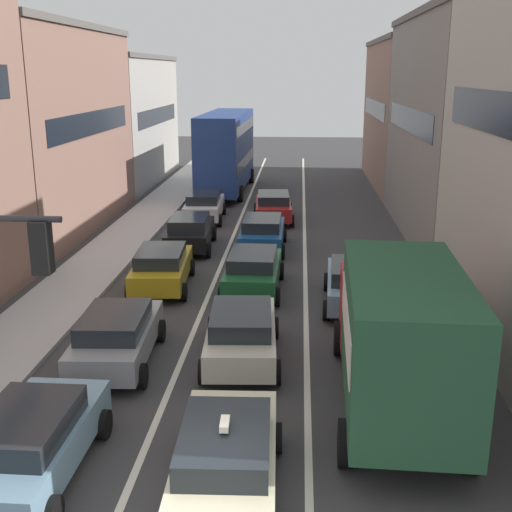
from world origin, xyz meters
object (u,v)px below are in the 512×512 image
(sedan_centre_lane_second, at_px, (242,333))
(wagon_left_lane_second, at_px, (116,336))
(sedan_left_lane_front, at_px, (30,442))
(sedan_left_lane_fifth, at_px, (204,205))
(removalist_box_truck, at_px, (399,331))
(bus_mid_queue_primary, at_px, (226,148))
(coupe_centre_lane_fourth, at_px, (262,232))
(sedan_centre_lane_fifth, at_px, (273,206))
(sedan_left_lane_fourth, at_px, (190,231))
(sedan_left_lane_third, at_px, (162,267))
(taxi_centre_lane_front, at_px, (226,459))
(sedan_right_lane_behind_truck, at_px, (355,283))
(hatchback_centre_lane_third, at_px, (253,270))

(sedan_centre_lane_second, distance_m, wagon_left_lane_second, 3.34)
(sedan_left_lane_front, distance_m, sedan_left_lane_fifth, 22.71)
(removalist_box_truck, distance_m, bus_mid_queue_primary, 28.77)
(coupe_centre_lane_fourth, bearing_deg, bus_mid_queue_primary, 12.91)
(removalist_box_truck, relative_size, sedan_centre_lane_fifth, 1.77)
(wagon_left_lane_second, relative_size, sedan_left_lane_fourth, 1.00)
(removalist_box_truck, bearing_deg, wagon_left_lane_second, 75.86)
(wagon_left_lane_second, bearing_deg, sedan_left_lane_front, 174.66)
(sedan_left_lane_front, bearing_deg, bus_mid_queue_primary, -0.02)
(sedan_left_lane_front, distance_m, sedan_left_lane_third, 11.55)
(removalist_box_truck, height_order, coupe_centre_lane_fourth, removalist_box_truck)
(sedan_left_lane_front, bearing_deg, coupe_centre_lane_fourth, -10.90)
(sedan_left_lane_fifth, bearing_deg, sedan_left_lane_front, 177.48)
(taxi_centre_lane_front, xyz_separation_m, sedan_left_lane_third, (-3.67, 11.87, -0.00))
(sedan_left_lane_front, height_order, wagon_left_lane_second, same)
(sedan_right_lane_behind_truck, bearing_deg, coupe_centre_lane_fourth, 29.53)
(wagon_left_lane_second, xyz_separation_m, sedan_right_lane_behind_truck, (6.69, 4.96, 0.00))
(sedan_left_lane_fifth, xyz_separation_m, sedan_right_lane_behind_truck, (6.88, -12.57, 0.00))
(removalist_box_truck, height_order, sedan_left_lane_front, removalist_box_truck)
(removalist_box_truck, bearing_deg, coupe_centre_lane_fourth, 17.51)
(sedan_left_lane_fourth, distance_m, sedan_right_lane_behind_truck, 9.55)
(wagon_left_lane_second, relative_size, hatchback_centre_lane_third, 1.01)
(taxi_centre_lane_front, relative_size, sedan_centre_lane_second, 0.99)
(sedan_left_lane_front, relative_size, sedan_right_lane_behind_truck, 0.99)
(sedan_left_lane_fourth, relative_size, sedan_right_lane_behind_truck, 1.00)
(sedan_left_lane_fourth, bearing_deg, bus_mid_queue_primary, -2.97)
(taxi_centre_lane_front, relative_size, bus_mid_queue_primary, 0.41)
(coupe_centre_lane_fourth, distance_m, sedan_centre_lane_fifth, 5.84)
(removalist_box_truck, bearing_deg, taxi_centre_lane_front, 136.47)
(wagon_left_lane_second, xyz_separation_m, sedan_left_lane_fourth, (0.02, 11.78, 0.00))
(sedan_centre_lane_fifth, height_order, bus_mid_queue_primary, bus_mid_queue_primary)
(sedan_left_lane_front, bearing_deg, sedan_right_lane_behind_truck, -33.79)
(hatchback_centre_lane_third, bearing_deg, sedan_left_lane_fourth, 30.65)
(sedan_left_lane_fifth, bearing_deg, sedan_right_lane_behind_truck, -153.73)
(sedan_right_lane_behind_truck, bearing_deg, sedan_left_lane_third, 80.85)
(sedan_centre_lane_second, relative_size, sedan_left_lane_fifth, 1.00)
(sedan_left_lane_third, height_order, bus_mid_queue_primary, bus_mid_queue_primary)
(sedan_left_lane_third, distance_m, sedan_centre_lane_fifth, 11.82)
(sedan_left_lane_fourth, height_order, sedan_right_lane_behind_truck, same)
(removalist_box_truck, xyz_separation_m, sedan_right_lane_behind_truck, (-0.38, 6.99, -1.18))
(sedan_left_lane_front, xyz_separation_m, sedan_centre_lane_fifth, (3.67, 22.82, 0.00))
(sedan_left_lane_third, relative_size, sedan_left_lane_fourth, 1.01)
(sedan_left_lane_front, bearing_deg, sedan_left_lane_fifth, 0.42)
(wagon_left_lane_second, height_order, bus_mid_queue_primary, bus_mid_queue_primary)
(sedan_centre_lane_second, bearing_deg, sedan_left_lane_third, 26.81)
(sedan_left_lane_fifth, xyz_separation_m, bus_mid_queue_primary, (0.25, 8.33, 2.03))
(sedan_right_lane_behind_truck, bearing_deg, taxi_centre_lane_front, 165.84)
(coupe_centre_lane_fourth, bearing_deg, hatchback_centre_lane_third, -179.72)
(sedan_centre_lane_fifth, relative_size, bus_mid_queue_primary, 0.42)
(wagon_left_lane_second, distance_m, hatchback_centre_lane_third, 6.96)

